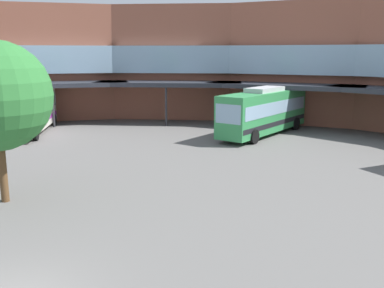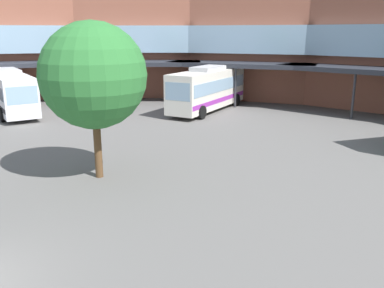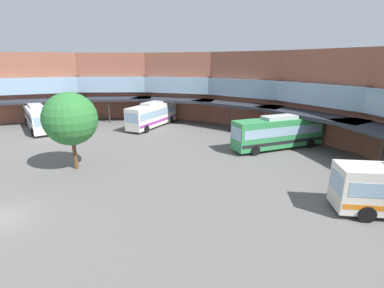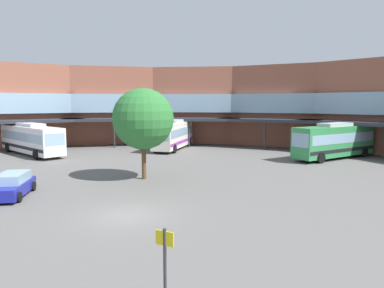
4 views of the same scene
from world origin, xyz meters
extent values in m
cube|color=#93543F|center=(-6.29, 36.02, 5.69)|extent=(14.73, 8.30, 11.38)
cube|color=#8CADC6|center=(-6.19, 35.43, 6.07)|extent=(13.41, 8.30, 2.66)
cube|color=#282B33|center=(-5.43, 31.09, 3.79)|extent=(14.39, 6.33, 0.40)
cylinder|color=#2D2D33|center=(-5.16, 29.52, 1.90)|extent=(0.20, 0.20, 3.79)
cube|color=#93543F|center=(-18.13, 31.75, 5.69)|extent=(15.05, 12.11, 11.38)
cube|color=#8CADC6|center=(-17.83, 31.23, 6.07)|extent=(13.97, 11.63, 2.66)
cube|color=#282B33|center=(-15.65, 27.41, 3.79)|extent=(14.06, 10.37, 0.40)
cylinder|color=#2D2D33|center=(-14.86, 26.02, 1.90)|extent=(0.20, 0.20, 3.79)
cube|color=#93543F|center=(-27.82, 23.73, 5.69)|extent=(13.59, 14.48, 11.38)
cube|color=#8CADC6|center=(-27.36, 23.34, 6.07)|extent=(12.87, 13.57, 2.66)
cube|color=#282B33|center=(-24.01, 20.49, 3.79)|extent=(12.07, 13.18, 0.40)
cylinder|color=#2D2D33|center=(-22.80, 19.45, 1.90)|extent=(0.20, 0.20, 3.79)
cube|color=#93543F|center=(-34.22, 12.90, 5.69)|extent=(10.52, 15.13, 11.38)
cube|color=#8CADC6|center=(-33.65, 12.68, 6.07)|extent=(10.25, 13.91, 2.66)
cube|color=#282B33|center=(-29.54, 11.13, 3.79)|extent=(8.65, 14.43, 0.40)
cylinder|color=#2D2D33|center=(-28.04, 10.57, 1.90)|extent=(0.20, 0.20, 3.79)
cube|color=silver|center=(-15.24, 22.97, 1.95)|extent=(6.19, 10.69, 3.20)
cube|color=#8CADC6|center=(-15.24, 22.97, 2.33)|extent=(6.00, 10.12, 1.02)
cube|color=purple|center=(-15.24, 22.97, 1.05)|extent=(6.13, 10.50, 0.38)
cube|color=#8CADC6|center=(-13.33, 18.13, 2.33)|extent=(2.10, 0.92, 1.41)
cube|color=#B2B2B7|center=(-15.24, 22.97, 3.73)|extent=(3.02, 4.16, 0.36)
cylinder|color=black|center=(-12.76, 20.11, 0.55)|extent=(0.68, 1.13, 1.10)
cylinder|color=black|center=(-15.10, 19.19, 0.55)|extent=(0.68, 1.13, 1.10)
cylinder|color=black|center=(-15.37, 26.75, 0.55)|extent=(0.68, 1.13, 1.10)
cylinder|color=black|center=(-17.72, 25.83, 0.55)|extent=(0.68, 1.13, 1.10)
cube|color=white|center=(-25.94, 9.32, 1.86)|extent=(12.67, 4.17, 3.02)
cube|color=#8CADC6|center=(-25.94, 9.32, 2.22)|extent=(11.94, 4.12, 0.97)
cube|color=black|center=(-25.94, 9.32, 1.02)|extent=(12.43, 4.16, 0.36)
cube|color=#8CADC6|center=(-19.83, 8.49, 2.22)|extent=(0.42, 2.22, 1.33)
cube|color=#B2B2B7|center=(-25.94, 9.32, 3.55)|extent=(4.68, 2.35, 0.36)
cylinder|color=black|center=(-21.58, 10.01, 0.55)|extent=(1.13, 0.44, 1.10)
cylinder|color=black|center=(-21.92, 7.50, 0.55)|extent=(1.13, 0.44, 1.10)
cylinder|color=black|center=(-29.97, 11.14, 0.55)|extent=(1.13, 0.44, 1.10)
cylinder|color=brown|center=(-5.63, 7.30, 1.76)|extent=(0.36, 0.36, 3.53)
sphere|color=#2D7233|center=(-5.63, 7.30, 4.87)|extent=(4.89, 4.89, 4.89)
camera|label=1|loc=(7.68, -9.05, 6.75)|focal=40.92mm
camera|label=2|loc=(11.75, -1.36, 6.79)|focal=38.64mm
camera|label=3|loc=(20.25, -1.40, 9.95)|focal=25.80mm
camera|label=4|loc=(13.84, -13.00, 6.16)|focal=32.74mm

